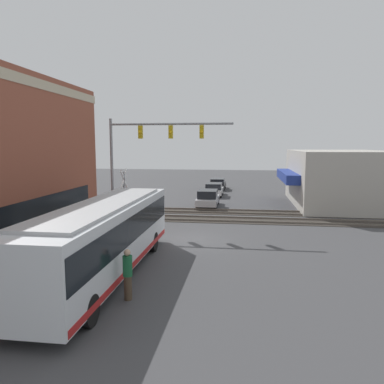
{
  "coord_description": "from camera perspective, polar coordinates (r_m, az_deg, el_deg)",
  "views": [
    {
      "loc": [
        -20.97,
        -2.9,
        5.51
      ],
      "look_at": [
        4.67,
        0.64,
        2.2
      ],
      "focal_mm": 35.0,
      "sensor_mm": 36.0,
      "label": 1
    }
  ],
  "objects": [
    {
      "name": "pedestrian_at_crossing",
      "position": [
        26.7,
        -10.38,
        -2.89
      ],
      "size": [
        0.34,
        0.34,
        1.66
      ],
      "color": "#2D3351",
      "rests_on": "ground"
    },
    {
      "name": "traffic_signal_gantry",
      "position": [
        26.48,
        -6.8,
        7.14
      ],
      "size": [
        0.42,
        8.69,
        7.3
      ],
      "color": "gray",
      "rests_on": "ground"
    },
    {
      "name": "pedestrian_near_bus",
      "position": [
        13.74,
        -9.78,
        -12.19
      ],
      "size": [
        0.34,
        0.34,
        1.85
      ],
      "color": "#473828",
      "rests_on": "ground"
    },
    {
      "name": "rail_track_near",
      "position": [
        27.67,
        1.69,
        -4.14
      ],
      "size": [
        2.6,
        60.0,
        0.15
      ],
      "color": "#332D28",
      "rests_on": "ground"
    },
    {
      "name": "shop_building",
      "position": [
        36.4,
        21.39,
        2.0
      ],
      "size": [
        12.7,
        9.15,
        4.94
      ],
      "color": "#B2ADA3",
      "rests_on": "ground"
    },
    {
      "name": "parked_car_silver",
      "position": [
        33.26,
        2.43,
        -1.05
      ],
      "size": [
        4.23,
        1.82,
        1.5
      ],
      "color": "#B7B7BC",
      "rests_on": "ground"
    },
    {
      "name": "rail_track_far",
      "position": [
        30.8,
        2.33,
        -2.97
      ],
      "size": [
        2.6,
        60.0,
        0.15
      ],
      "color": "#332D28",
      "rests_on": "ground"
    },
    {
      "name": "parked_car_black",
      "position": [
        46.06,
        3.96,
        1.2
      ],
      "size": [
        4.67,
        1.82,
        1.36
      ],
      "color": "black",
      "rests_on": "ground"
    },
    {
      "name": "city_bus",
      "position": [
        16.05,
        -13.27,
        -6.53
      ],
      "size": [
        12.14,
        2.59,
        3.12
      ],
      "color": "silver",
      "rests_on": "ground"
    },
    {
      "name": "parked_car_white",
      "position": [
        40.19,
        3.38,
        0.33
      ],
      "size": [
        4.21,
        1.82,
        1.38
      ],
      "color": "silver",
      "rests_on": "ground"
    },
    {
      "name": "crossing_signal",
      "position": [
        26.49,
        -10.3,
        0.21
      ],
      "size": [
        1.41,
        1.18,
        3.81
      ],
      "color": "gray",
      "rests_on": "ground"
    },
    {
      "name": "ground_plane",
      "position": [
        21.87,
        -0.02,
        -7.3
      ],
      "size": [
        120.0,
        120.0,
        0.0
      ],
      "primitive_type": "plane",
      "color": "#424244"
    }
  ]
}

